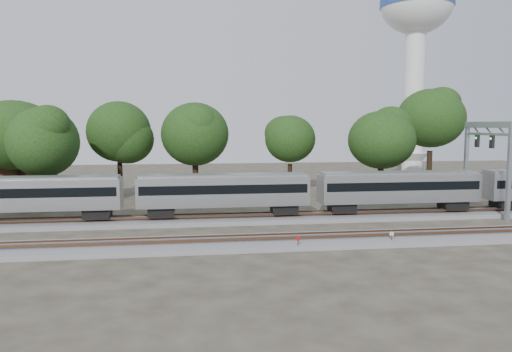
{
  "coord_description": "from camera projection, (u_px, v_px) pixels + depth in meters",
  "views": [
    {
      "loc": [
        -3.36,
        -41.77,
        9.32
      ],
      "look_at": [
        3.29,
        5.0,
        4.5
      ],
      "focal_mm": 35.0,
      "sensor_mm": 36.0,
      "label": 1
    }
  ],
  "objects": [
    {
      "name": "track_far",
      "position": [
        221.0,
        219.0,
        48.44
      ],
      "size": [
        160.0,
        5.0,
        0.73
      ],
      "color": "slate",
      "rests_on": "ground"
    },
    {
      "name": "ground",
      "position": [
        226.0,
        235.0,
        42.55
      ],
      "size": [
        160.0,
        160.0,
        0.0
      ],
      "primitive_type": "plane",
      "color": "#383328",
      "rests_on": "ground"
    },
    {
      "name": "switch_stand_white",
      "position": [
        392.0,
        237.0,
        38.75
      ],
      "size": [
        0.34,
        0.07,
        1.07
      ],
      "rotation": [
        0.0,
        0.0,
        -0.11
      ],
      "color": "#512D19",
      "rests_on": "ground"
    },
    {
      "name": "tree_3",
      "position": [
        119.0,
        132.0,
        63.31
      ],
      "size": [
        8.64,
        8.64,
        12.19
      ],
      "color": "black",
      "rests_on": "ground"
    },
    {
      "name": "tree_4",
      "position": [
        195.0,
        134.0,
        61.33
      ],
      "size": [
        8.35,
        8.35,
        11.77
      ],
      "color": "black",
      "rests_on": "ground"
    },
    {
      "name": "switch_lever",
      "position": [
        322.0,
        245.0,
        38.4
      ],
      "size": [
        0.52,
        0.34,
        0.3
      ],
      "primitive_type": "cube",
      "rotation": [
        0.0,
        0.0,
        0.08
      ],
      "color": "#512D19",
      "rests_on": "ground"
    },
    {
      "name": "water_tower",
      "position": [
        416.0,
        25.0,
        95.6
      ],
      "size": [
        13.85,
        13.85,
        38.34
      ],
      "color": "silver",
      "rests_on": "ground"
    },
    {
      "name": "signal_gantry",
      "position": [
        487.0,
        147.0,
        51.61
      ],
      "size": [
        0.67,
        7.97,
        9.69
      ],
      "color": "gray",
      "rests_on": "ground"
    },
    {
      "name": "brick_building",
      "position": [
        3.0,
        177.0,
        64.63
      ],
      "size": [
        12.68,
        10.36,
        5.32
      ],
      "rotation": [
        0.0,
        0.0,
        -0.26
      ],
      "color": "brown",
      "rests_on": "ground"
    },
    {
      "name": "switch_stand_red",
      "position": [
        298.0,
        242.0,
        37.06
      ],
      "size": [
        0.33,
        0.15,
        1.08
      ],
      "rotation": [
        0.0,
        0.0,
        -0.34
      ],
      "color": "#512D19",
      "rests_on": "ground"
    },
    {
      "name": "tree_5",
      "position": [
        290.0,
        139.0,
        67.69
      ],
      "size": [
        7.58,
        7.58,
        10.69
      ],
      "color": "black",
      "rests_on": "ground"
    },
    {
      "name": "train",
      "position": [
        400.0,
        187.0,
        50.7
      ],
      "size": [
        121.55,
        2.95,
        4.36
      ],
      "color": "#B4B7BC",
      "rests_on": "ground"
    },
    {
      "name": "tree_1",
      "position": [
        14.0,
        135.0,
        59.24
      ],
      "size": [
        8.28,
        8.28,
        11.67
      ],
      "color": "black",
      "rests_on": "ground"
    },
    {
      "name": "tree_7",
      "position": [
        431.0,
        118.0,
        72.74
      ],
      "size": [
        10.49,
        10.49,
        14.78
      ],
      "color": "black",
      "rests_on": "ground"
    },
    {
      "name": "track_near",
      "position": [
        230.0,
        243.0,
        38.59
      ],
      "size": [
        160.0,
        5.0,
        0.73
      ],
      "color": "slate",
      "rests_on": "ground"
    },
    {
      "name": "tree_6",
      "position": [
        381.0,
        140.0,
        61.82
      ],
      "size": [
        7.62,
        7.62,
        10.74
      ],
      "color": "black",
      "rests_on": "ground"
    },
    {
      "name": "tree_2",
      "position": [
        43.0,
        142.0,
        53.41
      ],
      "size": [
        7.64,
        7.64,
        10.78
      ],
      "color": "black",
      "rests_on": "ground"
    }
  ]
}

